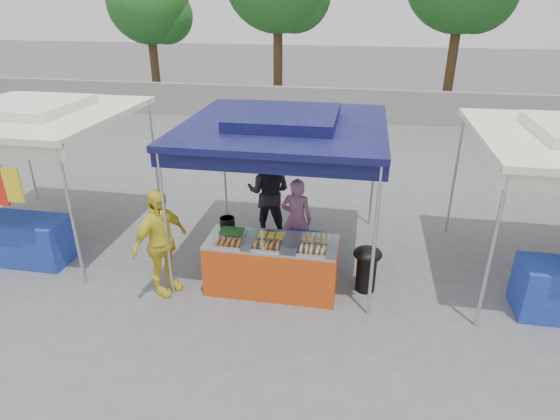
% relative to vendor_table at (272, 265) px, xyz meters
% --- Properties ---
extents(ground_plane, '(80.00, 80.00, 0.00)m').
position_rel_vendor_table_xyz_m(ground_plane, '(0.00, 0.10, -0.43)').
color(ground_plane, '#58585B').
extents(back_wall, '(40.00, 0.25, 1.20)m').
position_rel_vendor_table_xyz_m(back_wall, '(0.00, 11.10, 0.17)').
color(back_wall, gray).
rests_on(back_wall, ground_plane).
extents(main_canopy, '(3.20, 3.20, 2.57)m').
position_rel_vendor_table_xyz_m(main_canopy, '(0.00, 1.07, 1.94)').
color(main_canopy, '#B9B8C0').
rests_on(main_canopy, ground_plane).
extents(neighbor_stall_left, '(3.20, 3.20, 2.57)m').
position_rel_vendor_table_xyz_m(neighbor_stall_left, '(-4.50, 0.67, 1.18)').
color(neighbor_stall_left, '#B9B8C0').
rests_on(neighbor_stall_left, ground_plane).
extents(tree_0, '(3.37, 3.28, 5.65)m').
position_rel_vendor_table_xyz_m(tree_0, '(-7.56, 13.32, 3.43)').
color(tree_0, '#402F18').
rests_on(tree_0, ground_plane).
extents(vendor_table, '(2.00, 0.80, 0.85)m').
position_rel_vendor_table_xyz_m(vendor_table, '(0.00, 0.00, 0.00)').
color(vendor_table, '#BE4111').
rests_on(vendor_table, ground_plane).
extents(food_tray_fl, '(0.42, 0.30, 0.07)m').
position_rel_vendor_table_xyz_m(food_tray_fl, '(-0.60, -0.24, 0.46)').
color(food_tray_fl, silver).
rests_on(food_tray_fl, vendor_table).
extents(food_tray_fm, '(0.42, 0.30, 0.07)m').
position_rel_vendor_table_xyz_m(food_tray_fm, '(-0.03, -0.23, 0.46)').
color(food_tray_fm, silver).
rests_on(food_tray_fm, vendor_table).
extents(food_tray_fr, '(0.42, 0.30, 0.07)m').
position_rel_vendor_table_xyz_m(food_tray_fr, '(0.64, -0.24, 0.46)').
color(food_tray_fr, silver).
rests_on(food_tray_fr, vendor_table).
extents(food_tray_bl, '(0.42, 0.30, 0.07)m').
position_rel_vendor_table_xyz_m(food_tray_bl, '(-0.65, 0.11, 0.46)').
color(food_tray_bl, silver).
rests_on(food_tray_bl, vendor_table).
extents(food_tray_bm, '(0.42, 0.30, 0.07)m').
position_rel_vendor_table_xyz_m(food_tray_bm, '(-0.03, 0.09, 0.46)').
color(food_tray_bm, silver).
rests_on(food_tray_bm, vendor_table).
extents(food_tray_br, '(0.42, 0.30, 0.07)m').
position_rel_vendor_table_xyz_m(food_tray_br, '(0.65, 0.10, 0.46)').
color(food_tray_br, silver).
rests_on(food_tray_br, vendor_table).
extents(cooking_pot, '(0.24, 0.24, 0.14)m').
position_rel_vendor_table_xyz_m(cooking_pot, '(-0.80, 0.38, 0.50)').
color(cooking_pot, black).
rests_on(cooking_pot, vendor_table).
extents(skewer_cup, '(0.09, 0.09, 0.11)m').
position_rel_vendor_table_xyz_m(skewer_cup, '(-0.09, -0.25, 0.48)').
color(skewer_cup, '#B9B8C0').
rests_on(skewer_cup, vendor_table).
extents(wok_burner, '(0.44, 0.44, 0.75)m').
position_rel_vendor_table_xyz_m(wok_burner, '(1.45, 0.23, 0.02)').
color(wok_burner, black).
rests_on(wok_burner, ground_plane).
extents(crate_left, '(0.56, 0.39, 0.34)m').
position_rel_vendor_table_xyz_m(crate_left, '(-0.36, 0.59, -0.26)').
color(crate_left, '#1327A0').
rests_on(crate_left, ground_plane).
extents(crate_right, '(0.53, 0.37, 0.32)m').
position_rel_vendor_table_xyz_m(crate_right, '(0.41, 0.70, -0.26)').
color(crate_right, '#1327A0').
rests_on(crate_right, ground_plane).
extents(crate_stacked, '(0.52, 0.37, 0.31)m').
position_rel_vendor_table_xyz_m(crate_stacked, '(0.41, 0.70, 0.05)').
color(crate_stacked, '#1327A0').
rests_on(crate_stacked, crate_right).
extents(vendor_woman, '(0.55, 0.38, 1.49)m').
position_rel_vendor_table_xyz_m(vendor_woman, '(0.23, 1.03, 0.32)').
color(vendor_woman, '#875677').
rests_on(vendor_woman, ground_plane).
extents(helper_man, '(0.90, 0.72, 1.76)m').
position_rel_vendor_table_xyz_m(helper_man, '(-0.42, 1.82, 0.45)').
color(helper_man, black).
rests_on(helper_man, ground_plane).
extents(customer_person, '(0.81, 1.08, 1.71)m').
position_rel_vendor_table_xyz_m(customer_person, '(-1.63, -0.37, 0.43)').
color(customer_person, yellow).
rests_on(customer_person, ground_plane).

